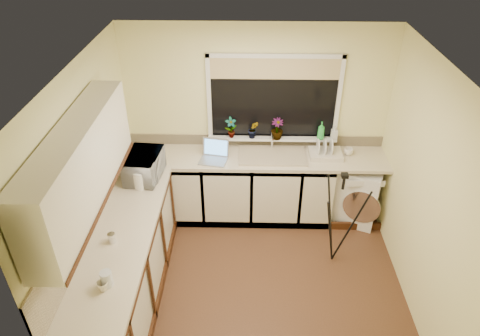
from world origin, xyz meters
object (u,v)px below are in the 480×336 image
(kettle, at_px, (140,180))
(plant_b, at_px, (253,129))
(cup_left, at_px, (103,286))
(washing_machine, at_px, (357,192))
(soap_bottle_clear, at_px, (334,132))
(soap_bottle_green, at_px, (321,131))
(glass_jug, at_px, (107,279))
(tripod, at_px, (338,219))
(steel_jar, at_px, (112,238))
(cup_back, at_px, (349,152))
(dish_rack, at_px, (325,154))
(laptop, at_px, (214,154))
(plant_c, at_px, (277,129))
(plant_a, at_px, (231,128))
(microwave, at_px, (144,166))

(kettle, height_order, plant_b, plant_b)
(cup_left, bearing_deg, washing_machine, 39.38)
(soap_bottle_clear, xyz_separation_m, cup_left, (-2.24, -2.33, -0.20))
(soap_bottle_green, bearing_deg, glass_jug, -132.05)
(tripod, xyz_separation_m, soap_bottle_green, (-0.11, 1.01, 0.56))
(glass_jug, height_order, soap_bottle_clear, soap_bottle_clear)
(washing_machine, height_order, steel_jar, steel_jar)
(glass_jug, distance_m, soap_bottle_clear, 3.18)
(steel_jar, height_order, cup_left, steel_jar)
(cup_back, bearing_deg, tripod, -104.76)
(tripod, xyz_separation_m, plant_b, (-0.94, 1.02, 0.56))
(washing_machine, xyz_separation_m, steel_jar, (-2.66, -1.55, 0.56))
(tripod, relative_size, cup_back, 10.85)
(dish_rack, distance_m, soap_bottle_clear, 0.29)
(laptop, relative_size, plant_c, 1.39)
(laptop, relative_size, plant_a, 1.37)
(dish_rack, relative_size, cup_back, 3.61)
(dish_rack, bearing_deg, plant_a, 170.74)
(tripod, bearing_deg, plant_c, 131.44)
(plant_a, relative_size, cup_back, 2.42)
(plant_c, distance_m, soap_bottle_green, 0.54)
(tripod, xyz_separation_m, soap_bottle_clear, (0.06, 1.02, 0.54))
(steel_jar, xyz_separation_m, cup_left, (0.08, -0.57, -0.01))
(tripod, bearing_deg, steel_jar, -153.12)
(steel_jar, xyz_separation_m, soap_bottle_green, (2.15, 1.75, 0.22))
(washing_machine, bearing_deg, tripod, -93.67)
(glass_jug, distance_m, cup_back, 3.21)
(plant_a, bearing_deg, laptop, -124.86)
(cup_back, bearing_deg, washing_machine, -25.38)
(dish_rack, xyz_separation_m, tripod, (0.05, -0.85, -0.33))
(soap_bottle_clear, bearing_deg, steel_jar, -142.77)
(laptop, relative_size, cup_left, 3.99)
(plant_b, distance_m, soap_bottle_clear, 1.00)
(glass_jug, height_order, plant_a, plant_a)
(laptop, bearing_deg, microwave, -141.28)
(laptop, height_order, soap_bottle_green, soap_bottle_green)
(steel_jar, relative_size, plant_b, 0.43)
(plant_a, bearing_deg, washing_machine, -7.69)
(washing_machine, distance_m, cup_left, 3.38)
(steel_jar, xyz_separation_m, microwave, (0.09, 1.09, 0.10))
(kettle, xyz_separation_m, microwave, (0.01, 0.20, 0.05))
(plant_a, distance_m, plant_c, 0.57)
(washing_machine, relative_size, plant_c, 2.96)
(washing_machine, bearing_deg, plant_b, -166.25)
(dish_rack, bearing_deg, steel_jar, -144.72)
(microwave, bearing_deg, soap_bottle_clear, -68.46)
(plant_b, bearing_deg, steel_jar, -126.69)
(plant_a, distance_m, cup_left, 2.54)
(dish_rack, bearing_deg, cup_back, 7.53)
(glass_jug, xyz_separation_m, cup_left, (-0.02, -0.05, -0.03))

